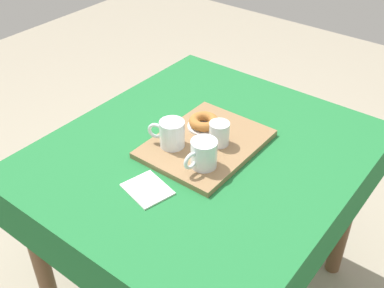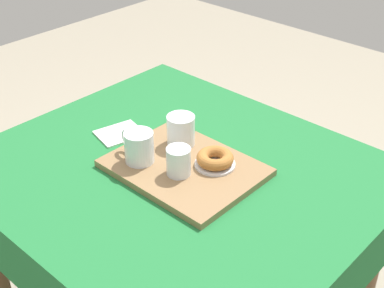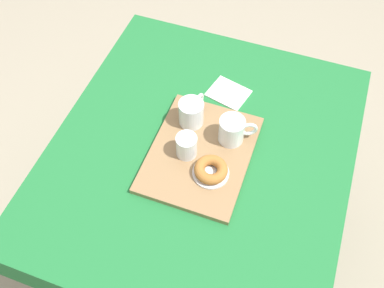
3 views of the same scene
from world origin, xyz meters
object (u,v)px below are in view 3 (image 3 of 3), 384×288
at_px(tea_mug_left, 191,113).
at_px(paper_napkin, 228,93).
at_px(tea_mug_right, 232,131).
at_px(water_glass_near, 187,147).
at_px(dining_table, 200,166).
at_px(sugar_donut_left, 211,170).
at_px(donut_plate_left, 211,173).
at_px(serving_tray, 200,154).

relative_size(tea_mug_left, paper_napkin, 0.92).
bearing_deg(paper_napkin, tea_mug_right, 19.33).
relative_size(tea_mug_right, water_glass_near, 1.52).
relative_size(dining_table, sugar_donut_left, 10.52).
bearing_deg(donut_plate_left, serving_tray, -138.81).
height_order(serving_tray, sugar_donut_left, sugar_donut_left).
relative_size(dining_table, tea_mug_right, 9.04).
bearing_deg(tea_mug_right, paper_napkin, -160.67).
distance_m(water_glass_near, donut_plate_left, 0.11).
bearing_deg(serving_tray, sugar_donut_left, 41.19).
distance_m(dining_table, donut_plate_left, 0.16).
bearing_deg(sugar_donut_left, dining_table, -144.25).
height_order(serving_tray, water_glass_near, water_glass_near).
bearing_deg(paper_napkin, tea_mug_left, -23.65).
height_order(tea_mug_left, sugar_donut_left, tea_mug_left).
distance_m(tea_mug_left, donut_plate_left, 0.22).
distance_m(water_glass_near, paper_napkin, 0.31).
distance_m(dining_table, paper_napkin, 0.29).
bearing_deg(dining_table, paper_napkin, 177.28).
xyz_separation_m(dining_table, paper_napkin, (-0.27, 0.01, 0.10)).
height_order(tea_mug_left, tea_mug_right, same).
xyz_separation_m(tea_mug_left, water_glass_near, (0.13, 0.03, -0.01)).
relative_size(tea_mug_left, sugar_donut_left, 1.20).
bearing_deg(paper_napkin, donut_plate_left, 8.01).
distance_m(serving_tray, sugar_donut_left, 0.09).
height_order(tea_mug_right, water_glass_near, tea_mug_right).
xyz_separation_m(tea_mug_right, donut_plate_left, (0.15, -0.02, -0.04)).
distance_m(tea_mug_right, paper_napkin, 0.22).
height_order(water_glass_near, donut_plate_left, water_glass_near).
bearing_deg(water_glass_near, sugar_donut_left, 64.15).
xyz_separation_m(dining_table, donut_plate_left, (0.09, 0.06, 0.12)).
xyz_separation_m(serving_tray, sugar_donut_left, (0.06, 0.06, 0.03)).
xyz_separation_m(serving_tray, paper_napkin, (-0.29, 0.01, -0.01)).
bearing_deg(tea_mug_left, tea_mug_right, 80.90).
bearing_deg(donut_plate_left, tea_mug_right, 172.07).
height_order(tea_mug_right, paper_napkin, tea_mug_right).
bearing_deg(donut_plate_left, water_glass_near, -115.85).
bearing_deg(tea_mug_left, dining_table, 36.38).
relative_size(tea_mug_left, donut_plate_left, 1.09).
distance_m(tea_mug_left, sugar_donut_left, 0.22).
bearing_deg(serving_tray, water_glass_near, -67.21).
distance_m(dining_table, water_glass_near, 0.17).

